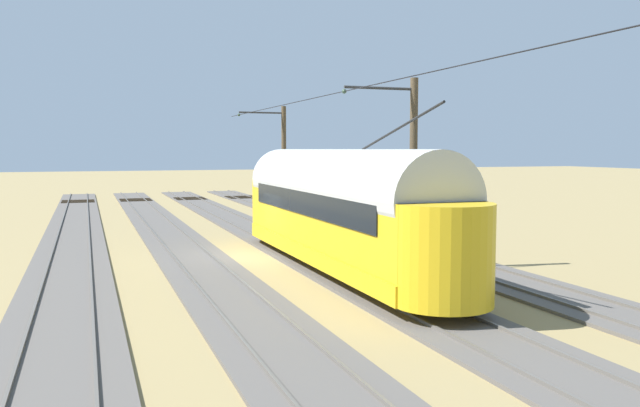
% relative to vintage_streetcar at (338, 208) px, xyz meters
% --- Properties ---
extents(ground_plane, '(220.00, 220.00, 0.00)m').
position_rel_vintage_streetcar_xyz_m(ground_plane, '(2.24, -3.94, -2.26)').
color(ground_plane, '#937F51').
extents(track_streetcar_siding, '(2.80, 80.00, 0.18)m').
position_rel_vintage_streetcar_xyz_m(track_streetcar_siding, '(-4.49, -4.26, -2.20)').
color(track_streetcar_siding, '#56514C').
rests_on(track_streetcar_siding, ground).
extents(track_adjacent_siding, '(2.80, 80.00, 0.18)m').
position_rel_vintage_streetcar_xyz_m(track_adjacent_siding, '(-0.00, -4.26, -2.20)').
color(track_adjacent_siding, '#56514C').
rests_on(track_adjacent_siding, ground).
extents(track_third_siding, '(2.80, 80.00, 0.18)m').
position_rel_vintage_streetcar_xyz_m(track_third_siding, '(4.49, -4.26, -2.20)').
color(track_third_siding, '#56514C').
rests_on(track_third_siding, ground).
extents(track_outer_siding, '(2.80, 80.00, 0.18)m').
position_rel_vintage_streetcar_xyz_m(track_outer_siding, '(8.97, -4.26, -2.20)').
color(track_outer_siding, '#56514C').
rests_on(track_outer_siding, ground).
extents(vintage_streetcar, '(2.65, 16.94, 5.32)m').
position_rel_vintage_streetcar_xyz_m(vintage_streetcar, '(0.00, 0.00, 0.00)').
color(vintage_streetcar, gold).
rests_on(vintage_streetcar, ground).
extents(catenary_pole_foreground, '(2.88, 0.28, 6.81)m').
position_rel_vintage_streetcar_xyz_m(catenary_pole_foreground, '(-2.57, -15.51, 1.31)').
color(catenary_pole_foreground, '#4C3D28').
rests_on(catenary_pole_foreground, ground).
extents(catenary_pole_mid_near, '(2.88, 0.28, 6.81)m').
position_rel_vintage_streetcar_xyz_m(catenary_pole_mid_near, '(-2.57, 0.57, 1.31)').
color(catenary_pole_mid_near, '#4C3D28').
rests_on(catenary_pole_mid_near, ground).
extents(overhead_wire_run, '(2.67, 36.16, 0.18)m').
position_rel_vintage_streetcar_xyz_m(overhead_wire_run, '(-0.06, -0.15, 4.01)').
color(overhead_wire_run, black).
rests_on(overhead_wire_run, ground).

